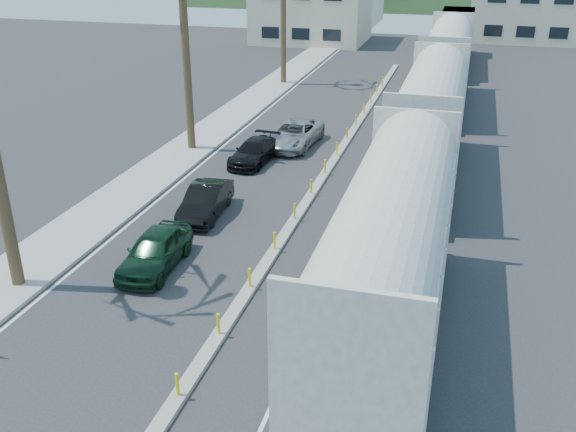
# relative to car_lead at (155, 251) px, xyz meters

# --- Properties ---
(sidewalk) EXTENTS (3.00, 90.00, 0.15)m
(sidewalk) POSITION_rel_car_lead_xyz_m (-4.60, 16.43, -0.65)
(sidewalk) COLOR gray
(sidewalk) RESTS_ON ground
(rails) EXTENTS (1.56, 100.00, 0.06)m
(rails) POSITION_rel_car_lead_xyz_m (8.90, 19.43, -0.69)
(rails) COLOR black
(rails) RESTS_ON ground
(median) EXTENTS (0.45, 60.00, 0.85)m
(median) POSITION_rel_car_lead_xyz_m (3.90, 11.39, -0.64)
(median) COLOR gray
(median) RESTS_ON ground
(lane_markings) EXTENTS (9.42, 90.00, 0.01)m
(lane_markings) POSITION_rel_car_lead_xyz_m (1.75, 16.43, -0.72)
(lane_markings) COLOR silver
(lane_markings) RESTS_ON ground
(freight_train) EXTENTS (3.00, 60.94, 5.85)m
(freight_train) POSITION_rel_car_lead_xyz_m (8.90, 17.76, 2.18)
(freight_train) COLOR #AAA79B
(freight_train) RESTS_ON ground
(car_lead) EXTENTS (2.06, 4.39, 1.45)m
(car_lead) POSITION_rel_car_lead_xyz_m (0.00, 0.00, 0.00)
(car_lead) COLOR black
(car_lead) RESTS_ON ground
(car_second) EXTENTS (2.11, 4.41, 1.38)m
(car_second) POSITION_rel_car_lead_xyz_m (-0.05, 5.01, -0.03)
(car_second) COLOR black
(car_second) RESTS_ON ground
(car_third) EXTENTS (2.40, 4.57, 1.25)m
(car_third) POSITION_rel_car_lead_xyz_m (-0.23, 12.29, -0.10)
(car_third) COLOR black
(car_third) RESTS_ON ground
(car_rear) EXTENTS (3.19, 5.56, 1.45)m
(car_rear) POSITION_rel_car_lead_xyz_m (1.09, 15.71, 0.00)
(car_rear) COLOR #9EA0A3
(car_rear) RESTS_ON ground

